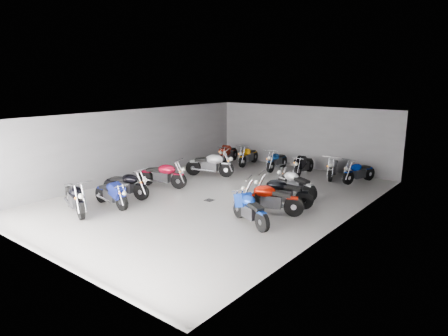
% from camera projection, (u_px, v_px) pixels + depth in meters
% --- Properties ---
extents(ground, '(14.00, 14.00, 0.00)m').
position_uv_depth(ground, '(218.00, 197.00, 15.71)').
color(ground, gray).
rests_on(ground, ground).
extents(wall_back, '(10.00, 0.10, 3.20)m').
position_uv_depth(wall_back, '(303.00, 137.00, 20.71)').
color(wall_back, slate).
rests_on(wall_back, ground).
extents(wall_left, '(0.10, 14.00, 3.20)m').
position_uv_depth(wall_left, '(134.00, 144.00, 18.38)').
color(wall_left, slate).
rests_on(wall_left, ground).
extents(wall_right, '(0.10, 14.00, 3.20)m').
position_uv_depth(wall_right, '(342.00, 177.00, 12.33)').
color(wall_right, slate).
rests_on(wall_right, ground).
extents(ceiling, '(10.00, 14.00, 0.04)m').
position_uv_depth(ceiling, '(217.00, 115.00, 15.00)').
color(ceiling, black).
rests_on(ceiling, wall_back).
extents(drain_grate, '(0.32, 0.32, 0.01)m').
position_uv_depth(drain_grate, '(209.00, 200.00, 15.32)').
color(drain_grate, black).
rests_on(drain_grate, ground).
extents(motorcycle_left_a, '(2.21, 0.90, 1.01)m').
position_uv_depth(motorcycle_left_a, '(75.00, 198.00, 13.77)').
color(motorcycle_left_a, black).
rests_on(motorcycle_left_a, ground).
extents(motorcycle_left_b, '(2.01, 0.44, 0.88)m').
position_uv_depth(motorcycle_left_b, '(111.00, 194.00, 14.48)').
color(motorcycle_left_b, black).
rests_on(motorcycle_left_b, ground).
extents(motorcycle_left_c, '(2.17, 0.61, 0.96)m').
position_uv_depth(motorcycle_left_c, '(126.00, 185.00, 15.56)').
color(motorcycle_left_c, black).
rests_on(motorcycle_left_c, ground).
extents(motorcycle_left_d, '(2.17, 0.92, 0.99)m').
position_uv_depth(motorcycle_left_d, '(162.00, 175.00, 17.03)').
color(motorcycle_left_d, black).
rests_on(motorcycle_left_d, ground).
extents(motorcycle_left_f, '(2.23, 1.10, 1.04)m').
position_uv_depth(motorcycle_left_f, '(210.00, 165.00, 18.98)').
color(motorcycle_left_f, black).
rests_on(motorcycle_left_f, ground).
extents(motorcycle_right_c, '(1.95, 0.99, 0.91)m').
position_uv_depth(motorcycle_right_c, '(250.00, 209.00, 12.72)').
color(motorcycle_right_c, black).
rests_on(motorcycle_right_c, ground).
extents(motorcycle_right_d, '(2.15, 0.96, 0.99)m').
position_uv_depth(motorcycle_right_d, '(270.00, 199.00, 13.67)').
color(motorcycle_right_d, black).
rests_on(motorcycle_right_d, ground).
extents(motorcycle_right_e, '(2.16, 0.87, 0.98)m').
position_uv_depth(motorcycle_right_e, '(282.00, 192.00, 14.45)').
color(motorcycle_right_e, black).
rests_on(motorcycle_right_e, ground).
extents(motorcycle_right_f, '(2.10, 0.72, 0.94)m').
position_uv_depth(motorcycle_right_f, '(295.00, 184.00, 15.76)').
color(motorcycle_right_f, black).
rests_on(motorcycle_right_f, ground).
extents(motorcycle_back_a, '(0.64, 2.12, 0.94)m').
position_uv_depth(motorcycle_back_a, '(228.00, 154.00, 22.03)').
color(motorcycle_back_a, black).
rests_on(motorcycle_back_a, ground).
extents(motorcycle_back_b, '(0.53, 2.11, 0.93)m').
position_uv_depth(motorcycle_back_b, '(248.00, 156.00, 21.45)').
color(motorcycle_back_b, black).
rests_on(motorcycle_back_b, ground).
extents(motorcycle_back_c, '(0.44, 2.05, 0.90)m').
position_uv_depth(motorcycle_back_c, '(277.00, 161.00, 20.24)').
color(motorcycle_back_c, black).
rests_on(motorcycle_back_c, ground).
extents(motorcycle_back_d, '(0.42, 2.02, 0.89)m').
position_uv_depth(motorcycle_back_d, '(304.00, 165.00, 19.33)').
color(motorcycle_back_d, black).
rests_on(motorcycle_back_d, ground).
extents(motorcycle_back_e, '(0.72, 2.08, 0.94)m').
position_uv_depth(motorcycle_back_e, '(333.00, 168.00, 18.60)').
color(motorcycle_back_e, black).
rests_on(motorcycle_back_e, ground).
extents(motorcycle_back_f, '(0.79, 1.96, 0.89)m').
position_uv_depth(motorcycle_back_f, '(359.00, 172.00, 17.83)').
color(motorcycle_back_f, black).
rests_on(motorcycle_back_f, ground).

